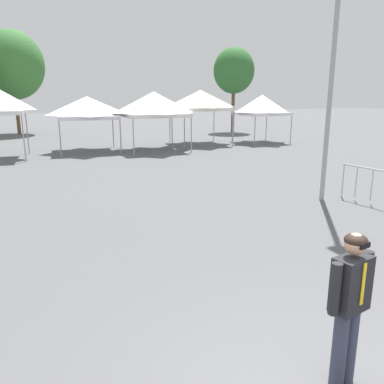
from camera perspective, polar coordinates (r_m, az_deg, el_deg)
The scene contains 9 objects.
canopy_tent_behind_right at distance 22.94m, azimuth -15.04°, elevation 11.81°, with size 3.46×3.46×3.05m.
canopy_tent_behind_center at distance 22.66m, azimuth -5.58°, elevation 12.64°, with size 3.42×3.42×3.31m.
canopy_tent_right_of_center at distance 25.56m, azimuth 1.24°, elevation 13.23°, with size 3.53×3.53×3.42m.
canopy_tent_left_of_center at distance 26.74m, azimuth 10.17°, elevation 12.39°, with size 3.03×3.03×3.12m.
person_foreground at distance 4.60m, azimuth 21.98°, elevation -14.37°, with size 0.64×0.32×1.78m.
light_pole_opposite_side at distance 12.48m, azimuth 20.39°, elevation 23.34°, with size 0.36×0.36×9.52m.
tree_behind_tents_left at distance 35.18m, azimuth -24.73°, elevation 16.47°, with size 4.84×4.84×8.05m.
tree_behind_tents_right at distance 34.03m, azimuth 6.13°, elevation 17.16°, with size 3.38×3.38×6.91m.
crowd_barrier_by_lift at distance 12.48m, azimuth 24.83°, elevation 1.69°, with size 0.39×2.08×1.08m.
Camera 1 is at (-2.58, -2.57, 3.15)m, focal length 36.57 mm.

